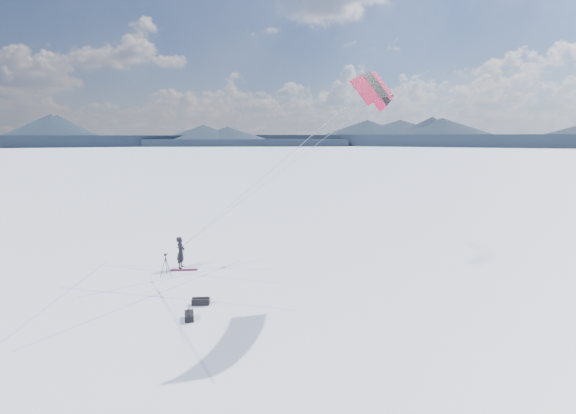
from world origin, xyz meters
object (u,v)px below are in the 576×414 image
at_px(gear_bag_a, 201,301).
at_px(snowboard, 184,270).
at_px(gear_bag_b, 189,316).
at_px(snowkiter, 181,268).
at_px(tripod, 166,262).

bearing_deg(gear_bag_a, snowboard, 109.11).
bearing_deg(gear_bag_b, snowboard, -178.27).
xyz_separation_m(snowkiter, tripod, (0.14, -1.55, 0.84)).
bearing_deg(snowkiter, gear_bag_a, -154.08).
height_order(snowboard, tripod, tripod).
relative_size(snowkiter, tripod, 1.46).
bearing_deg(gear_bag_b, gear_bag_a, 160.17).
height_order(gear_bag_a, gear_bag_b, gear_bag_a).
relative_size(gear_bag_a, gear_bag_b, 1.07).
bearing_deg(tripod, gear_bag_a, -34.00).
bearing_deg(snowkiter, tripod, 165.47).
bearing_deg(snowboard, snowkiter, 114.80).
distance_m(snowkiter, gear_bag_b, 7.47).
bearing_deg(snowboard, gear_bag_a, -73.40).
xyz_separation_m(snowboard, gear_bag_a, (3.85, -3.86, 0.14)).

